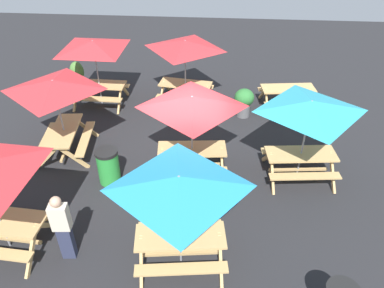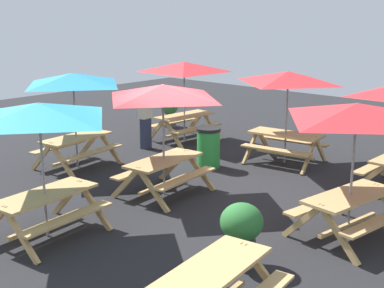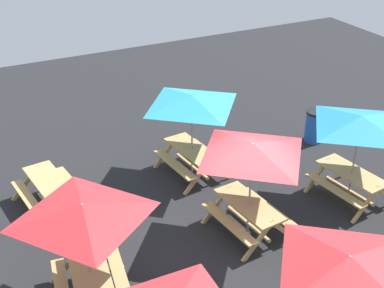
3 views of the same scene
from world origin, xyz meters
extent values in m
plane|color=#232326|center=(0.00, 0.00, 0.00)|extent=(27.75, 27.75, 0.00)
cube|color=tan|center=(3.29, 3.50, 0.74)|extent=(1.87, 0.92, 0.05)
cube|color=tan|center=(3.36, 2.96, 0.45)|extent=(1.82, 0.49, 0.04)
cube|color=tan|center=(3.22, 4.05, 0.45)|extent=(1.82, 0.49, 0.04)
cube|color=tan|center=(2.56, 3.04, 0.37)|extent=(0.16, 0.80, 0.81)
cube|color=tan|center=(2.47, 3.76, 0.37)|extent=(0.16, 0.80, 0.81)
cube|color=tan|center=(4.11, 3.24, 0.37)|extent=(0.16, 0.80, 0.81)
cube|color=tan|center=(4.01, 3.96, 0.37)|extent=(0.16, 0.80, 0.81)
cube|color=tan|center=(3.29, 3.50, 0.22)|extent=(1.56, 0.27, 0.06)
cube|color=tan|center=(0.30, -0.28, 0.74)|extent=(1.86, 0.88, 0.05)
cube|color=tan|center=(0.35, -0.83, 0.45)|extent=(1.82, 0.44, 0.04)
cube|color=tan|center=(0.24, 0.27, 0.45)|extent=(1.82, 0.44, 0.04)
cube|color=tan|center=(-0.44, -0.72, 0.37)|extent=(0.14, 0.80, 0.81)
cube|color=tan|center=(-0.52, 0.00, 0.37)|extent=(0.14, 0.80, 0.81)
cube|color=tan|center=(1.11, -0.56, 0.37)|extent=(0.14, 0.80, 0.81)
cube|color=tan|center=(1.04, 0.16, 0.37)|extent=(0.14, 0.80, 0.81)
cube|color=tan|center=(0.30, -0.28, 0.22)|extent=(1.56, 0.23, 0.06)
cylinder|color=gray|center=(0.30, -0.28, 1.15)|extent=(0.04, 0.04, 2.30)
pyramid|color=red|center=(0.30, -0.28, 2.16)|extent=(2.19, 2.19, 0.28)
cube|color=tan|center=(3.13, -0.27, 0.74)|extent=(1.87, 0.89, 0.05)
cube|color=tan|center=(3.19, -0.82, 0.45)|extent=(1.82, 0.45, 0.04)
cube|color=tan|center=(3.07, 0.28, 0.45)|extent=(1.82, 0.45, 0.04)
cube|color=tan|center=(2.40, -0.72, 0.37)|extent=(0.15, 0.80, 0.81)
cube|color=tan|center=(2.32, 0.01, 0.37)|extent=(0.15, 0.80, 0.81)
cube|color=tan|center=(3.95, -0.55, 0.37)|extent=(0.15, 0.80, 0.81)
cube|color=tan|center=(3.87, 0.18, 0.37)|extent=(0.15, 0.80, 0.81)
cube|color=tan|center=(3.13, -0.27, 0.22)|extent=(1.56, 0.24, 0.06)
cylinder|color=gray|center=(3.13, -0.27, 1.15)|extent=(0.04, 0.04, 2.30)
pyramid|color=teal|center=(3.13, -0.27, 2.16)|extent=(2.20, 2.20, 0.28)
cube|color=tan|center=(0.30, -3.26, 0.74)|extent=(1.87, 0.92, 0.05)
cube|color=tan|center=(0.38, -3.80, 0.45)|extent=(1.82, 0.49, 0.04)
cube|color=tan|center=(0.23, -2.71, 0.45)|extent=(1.82, 0.49, 0.04)
cube|color=tan|center=(-0.52, -3.00, 0.37)|extent=(0.16, 0.80, 0.81)
cube|color=tan|center=(1.13, -3.52, 0.37)|extent=(0.16, 0.80, 0.81)
cube|color=tan|center=(1.03, -2.80, 0.37)|extent=(0.16, 0.80, 0.81)
cube|color=tan|center=(0.30, -3.26, 0.22)|extent=(1.56, 0.27, 0.06)
cylinder|color=gray|center=(0.30, -3.26, 1.15)|extent=(0.04, 0.04, 2.30)
pyramid|color=#268CC6|center=(0.30, -3.26, 2.16)|extent=(2.24, 2.24, 0.28)
pyramid|color=red|center=(-3.39, 0.32, 2.16)|extent=(2.23, 2.23, 0.28)
cube|color=tan|center=(-0.24, 3.56, 0.74)|extent=(1.88, 0.95, 0.05)
cube|color=tan|center=(-0.32, 3.02, 0.45)|extent=(1.82, 0.52, 0.04)
cube|color=tan|center=(0.47, 3.09, 0.37)|extent=(0.18, 0.80, 0.81)
cube|color=tan|center=(0.58, 3.81, 0.37)|extent=(0.18, 0.80, 0.81)
cylinder|color=gray|center=(-0.24, 3.56, 1.15)|extent=(0.04, 0.04, 2.30)
pyramid|color=red|center=(-0.24, 3.56, 2.16)|extent=(2.27, 2.27, 0.28)
cylinder|color=blue|center=(3.16, -4.39, 0.45)|extent=(0.56, 0.56, 0.90)
cylinder|color=black|center=(3.16, -4.39, 0.94)|extent=(0.59, 0.59, 0.08)
cylinder|color=green|center=(-1.83, -0.87, 0.45)|extent=(0.56, 0.56, 0.90)
cylinder|color=black|center=(-1.83, -0.87, 0.94)|extent=(0.59, 0.59, 0.08)
cylinder|color=#59595B|center=(1.78, 2.82, 0.20)|extent=(0.44, 0.44, 0.40)
ellipsoid|color=#2D7233|center=(1.78, 2.82, 0.69)|extent=(0.65, 0.65, 0.57)
camera|label=1|loc=(0.94, -8.24, 6.52)|focal=35.00mm
camera|label=2|loc=(7.77, 7.21, 3.75)|focal=50.00mm
camera|label=3|loc=(-7.92, 5.27, 7.65)|focal=50.00mm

